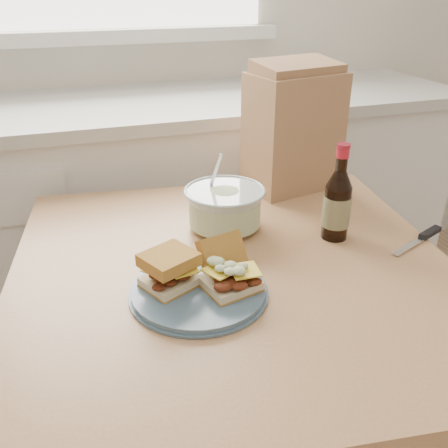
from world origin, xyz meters
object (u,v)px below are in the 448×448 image
object	(u,v)px
beer_bottle	(337,204)
coleslaw_bowl	(225,209)
dining_table	(235,311)
plate	(199,291)
paper_bag	(293,132)

from	to	relation	value
beer_bottle	coleslaw_bowl	bearing A→B (deg)	171.24
dining_table	coleslaw_bowl	distance (m)	0.25
plate	beer_bottle	bearing A→B (deg)	19.27
plate	paper_bag	size ratio (longest dim) A/B	0.81
plate	beer_bottle	size ratio (longest dim) A/B	1.15
dining_table	coleslaw_bowl	world-z (taller)	coleslaw_bowl
coleslaw_bowl	beer_bottle	bearing A→B (deg)	-28.93
plate	beer_bottle	xyz separation A→B (m)	(0.37, 0.13, 0.08)
coleslaw_bowl	paper_bag	size ratio (longest dim) A/B	0.60
plate	coleslaw_bowl	distance (m)	0.29
coleslaw_bowl	plate	bearing A→B (deg)	-118.36
plate	paper_bag	world-z (taller)	paper_bag
dining_table	plate	world-z (taller)	plate
paper_bag	beer_bottle	bearing A→B (deg)	-107.97
coleslaw_bowl	paper_bag	bearing A→B (deg)	36.32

